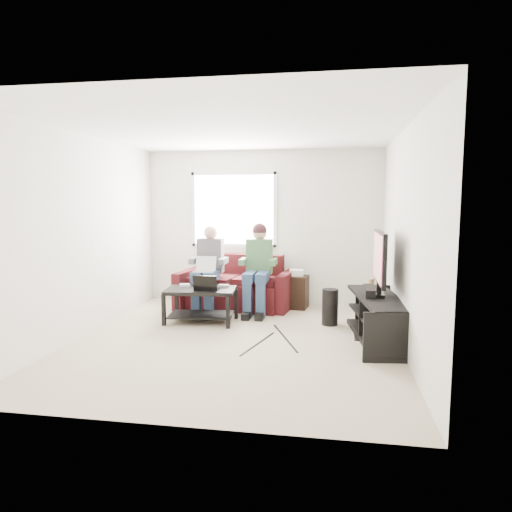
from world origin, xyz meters
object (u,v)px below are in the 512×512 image
Objects in this scene: subwoofer at (330,307)px; end_table at (296,291)px; tv at (380,259)px; sofa at (237,288)px; coffee_table at (201,297)px; tv_stand at (379,321)px.

end_table is (-0.55, 0.96, 0.03)m from subwoofer.
sofa is at bearing 146.14° from tv.
end_table is at bearing 127.52° from tv.
coffee_table is at bearing 171.06° from tv.
tv reaches higher than sofa.
coffee_table is (-0.31, -1.04, 0.05)m from sofa.
sofa is 1.77m from subwoofer.
tv_stand is at bearing -54.20° from end_table.
tv is at bearing -8.94° from coffee_table.
end_table is (-1.15, 1.50, -0.73)m from tv.
end_table is at bearing 125.80° from tv_stand.
coffee_table is 2.56m from tv.
coffee_table is 1.71m from end_table.
coffee_table is 0.60× the size of tv_stand.
sofa is 2.62m from tv_stand.
tv_stand reaches higher than subwoofer.
tv_stand is 3.41× the size of subwoofer.
tv reaches higher than subwoofer.
subwoofer is (1.84, 0.16, -0.11)m from coffee_table.
coffee_table is 2.50m from tv_stand.
subwoofer is at bearing 4.91° from coffee_table.
coffee_table is at bearing -106.73° from sofa.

